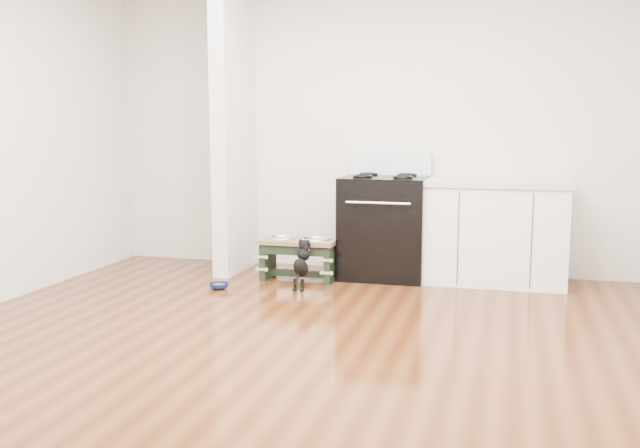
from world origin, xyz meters
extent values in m
plane|color=#49200D|center=(0.00, 0.00, 0.00)|extent=(5.00, 5.00, 0.00)
plane|color=silver|center=(0.00, 2.50, 1.35)|extent=(5.00, 0.00, 5.00)
plane|color=silver|center=(0.00, -2.50, 1.35)|extent=(5.00, 0.00, 5.00)
cube|color=silver|center=(-1.18, 2.10, 1.35)|extent=(0.15, 0.80, 2.70)
cube|color=black|center=(0.25, 2.15, 0.46)|extent=(0.76, 0.65, 0.92)
cube|color=black|center=(0.25, 1.84, 0.40)|extent=(0.58, 0.02, 0.50)
cylinder|color=silver|center=(0.25, 1.80, 0.72)|extent=(0.56, 0.02, 0.02)
cube|color=white|center=(0.25, 2.43, 1.03)|extent=(0.76, 0.08, 0.22)
torus|color=black|center=(0.07, 2.01, 0.93)|extent=(0.18, 0.18, 0.02)
torus|color=black|center=(0.43, 2.01, 0.93)|extent=(0.18, 0.18, 0.02)
torus|color=black|center=(0.07, 2.29, 0.93)|extent=(0.18, 0.18, 0.02)
torus|color=black|center=(0.43, 2.29, 0.93)|extent=(0.18, 0.18, 0.02)
cube|color=white|center=(1.23, 2.18, 0.43)|extent=(1.20, 0.60, 0.86)
cube|color=beige|center=(1.23, 2.18, 0.89)|extent=(1.24, 0.64, 0.05)
cube|color=black|center=(1.23, 1.92, 0.05)|extent=(1.20, 0.06, 0.10)
cube|color=black|center=(-0.77, 1.84, 0.17)|extent=(0.06, 0.32, 0.33)
cube|color=black|center=(-0.17, 1.84, 0.17)|extent=(0.06, 0.32, 0.33)
cube|color=black|center=(-0.47, 1.69, 0.29)|extent=(0.54, 0.03, 0.08)
cube|color=black|center=(-0.47, 1.84, 0.06)|extent=(0.54, 0.06, 0.06)
cube|color=brown|center=(-0.47, 1.84, 0.35)|extent=(0.68, 0.36, 0.04)
cylinder|color=silver|center=(-0.63, 1.84, 0.35)|extent=(0.23, 0.23, 0.04)
cylinder|color=silver|center=(-0.31, 1.84, 0.35)|extent=(0.23, 0.23, 0.04)
torus|color=silver|center=(-0.63, 1.84, 0.38)|extent=(0.26, 0.26, 0.02)
torus|color=silver|center=(-0.31, 1.84, 0.38)|extent=(0.26, 0.26, 0.02)
cylinder|color=black|center=(-0.38, 1.42, 0.05)|extent=(0.03, 0.03, 0.10)
cylinder|color=black|center=(-0.32, 1.42, 0.05)|extent=(0.03, 0.03, 0.10)
sphere|color=black|center=(-0.38, 1.41, 0.01)|extent=(0.04, 0.04, 0.04)
sphere|color=black|center=(-0.32, 1.41, 0.01)|extent=(0.04, 0.04, 0.04)
ellipsoid|color=black|center=(-0.35, 1.49, 0.19)|extent=(0.12, 0.28, 0.24)
sphere|color=black|center=(-0.35, 1.57, 0.28)|extent=(0.11, 0.11, 0.11)
sphere|color=black|center=(-0.35, 1.61, 0.36)|extent=(0.10, 0.10, 0.10)
sphere|color=black|center=(-0.38, 1.67, 0.36)|extent=(0.03, 0.03, 0.03)
sphere|color=black|center=(-0.32, 1.67, 0.36)|extent=(0.03, 0.03, 0.03)
cylinder|color=black|center=(-0.35, 1.38, 0.11)|extent=(0.02, 0.08, 0.09)
torus|color=#C43963|center=(-0.35, 1.59, 0.32)|extent=(0.09, 0.06, 0.08)
imported|color=#0B1950|center=(-1.02, 1.31, 0.03)|extent=(0.22, 0.22, 0.05)
cylinder|color=#512F17|center=(-1.02, 1.31, 0.03)|extent=(0.11, 0.11, 0.02)
camera|label=1|loc=(1.34, -4.19, 1.41)|focal=40.00mm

